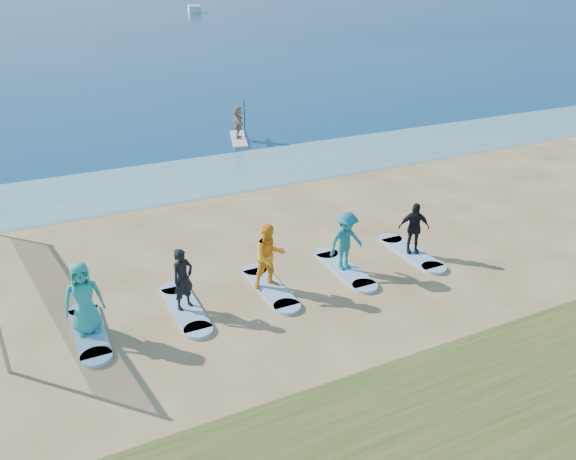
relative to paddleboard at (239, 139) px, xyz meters
name	(u,v)px	position (x,y,z in m)	size (l,w,h in m)	color
ground	(312,299)	(-3.75, -14.89, -0.06)	(600.00, 600.00, 0.00)	tan
shallow_water	(193,177)	(-3.75, -4.39, -0.05)	(600.00, 600.00, 0.00)	teal
ocean	(21,3)	(-3.75, 145.11, -0.05)	(600.00, 600.00, 0.00)	navy
paddleboard	(239,139)	(0.00, 0.00, 0.00)	(0.70, 3.00, 0.12)	silver
paddleboarder	(238,122)	(0.00, 0.00, 0.85)	(1.46, 0.47, 1.58)	tan
boat_offshore_b	(194,13)	(25.57, 89.85, -0.06)	(2.24, 5.98, 1.43)	silver
surfboard_0	(89,332)	(-9.19, -13.94, -0.01)	(0.70, 2.20, 0.09)	#8CB8D9
student_0	(83,298)	(-9.19, -13.94, 0.92)	(0.87, 0.57, 1.78)	teal
surfboard_1	(186,308)	(-6.86, -13.94, -0.01)	(0.70, 2.20, 0.09)	#8CB8D9
student_1	(183,279)	(-6.86, -13.94, 0.83)	(0.59, 0.39, 1.61)	black
surfboard_2	(270,288)	(-4.53, -13.94, -0.01)	(0.70, 2.20, 0.09)	#8CB8D9
student_2	(270,256)	(-4.53, -13.94, 0.93)	(0.87, 0.68, 1.79)	#FFA41A
surfboard_3	(345,269)	(-2.21, -13.94, -0.01)	(0.70, 2.20, 0.09)	#8CB8D9
student_3	(346,241)	(-2.21, -13.94, 0.89)	(1.11, 0.64, 1.71)	#1A7680
surfboard_4	(411,253)	(0.12, -13.94, -0.01)	(0.70, 2.20, 0.09)	#8CB8D9
student_4	(414,228)	(0.12, -13.94, 0.81)	(0.92, 0.38, 1.57)	black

